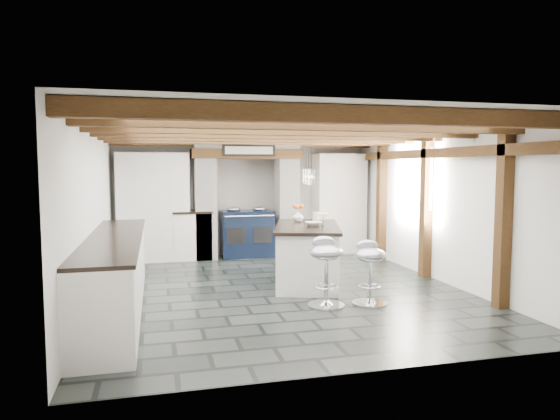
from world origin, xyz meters
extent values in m
plane|color=black|center=(0.00, 0.00, 0.00)|extent=(6.00, 6.00, 0.00)
plane|color=white|center=(0.00, 3.00, 1.15)|extent=(5.00, 0.00, 5.00)
plane|color=white|center=(-2.50, 0.00, 1.15)|extent=(0.00, 6.00, 6.00)
plane|color=white|center=(2.50, 0.00, 1.15)|extent=(0.00, 6.00, 6.00)
plane|color=white|center=(0.00, 0.00, 2.30)|extent=(6.00, 6.00, 0.00)
cube|color=white|center=(-0.80, 2.70, 0.95)|extent=(0.40, 0.60, 1.90)
cube|color=white|center=(0.80, 2.70, 0.95)|extent=(0.40, 0.60, 1.90)
cube|color=#513517|center=(0.00, 2.70, 1.99)|extent=(2.10, 0.65, 0.18)
cube|color=white|center=(0.00, 2.70, 2.15)|extent=(2.00, 0.60, 0.31)
cube|color=black|center=(0.00, 2.38, 2.05)|extent=(1.00, 0.03, 0.22)
cube|color=silver|center=(0.00, 2.36, 2.05)|extent=(0.90, 0.01, 0.14)
cube|color=white|center=(-1.75, 2.70, 1.00)|extent=(1.30, 0.58, 2.00)
cube|color=white|center=(1.90, 2.70, 1.00)|extent=(1.00, 0.58, 2.00)
cube|color=white|center=(-2.20, -0.60, 0.44)|extent=(0.60, 3.80, 0.88)
cube|color=black|center=(-2.20, -0.60, 0.90)|extent=(0.64, 3.80, 0.04)
cube|color=white|center=(-1.05, 2.70, 0.44)|extent=(0.70, 0.60, 0.88)
cube|color=black|center=(-1.05, 2.70, 0.90)|extent=(0.74, 0.64, 0.04)
cube|color=#513517|center=(2.42, 0.00, 1.95)|extent=(0.15, 5.80, 0.14)
plane|color=white|center=(2.48, 0.60, 1.55)|extent=(0.00, 0.90, 0.90)
cube|color=#513517|center=(0.00, -2.60, 2.21)|extent=(5.00, 0.16, 0.16)
cube|color=#513517|center=(0.00, -1.73, 2.21)|extent=(5.00, 0.16, 0.16)
cube|color=#513517|center=(0.00, -0.87, 2.21)|extent=(5.00, 0.16, 0.16)
cube|color=#513517|center=(0.00, 0.00, 2.21)|extent=(5.00, 0.16, 0.16)
cube|color=#513517|center=(0.00, 0.87, 2.21)|extent=(5.00, 0.16, 0.16)
cube|color=#513517|center=(0.00, 1.73, 2.21)|extent=(5.00, 0.16, 0.16)
cube|color=#513517|center=(0.00, 2.60, 2.21)|extent=(5.00, 0.16, 0.16)
cube|color=#513517|center=(2.42, -1.60, 1.15)|extent=(0.15, 0.15, 2.30)
cube|color=#513517|center=(2.42, 0.20, 1.15)|extent=(0.15, 0.15, 2.30)
cube|color=#513517|center=(2.42, 1.80, 1.15)|extent=(0.15, 0.15, 2.30)
cylinder|color=black|center=(0.45, -0.05, 1.93)|extent=(0.01, 0.01, 0.56)
cylinder|color=white|center=(0.45, -0.05, 1.60)|extent=(0.09, 0.09, 0.22)
cylinder|color=black|center=(0.50, 0.25, 1.93)|extent=(0.01, 0.01, 0.56)
cylinder|color=white|center=(0.50, 0.25, 1.60)|extent=(0.09, 0.09, 0.22)
cylinder|color=black|center=(0.55, 0.55, 1.93)|extent=(0.01, 0.01, 0.56)
cylinder|color=white|center=(0.55, 0.55, 1.60)|extent=(0.09, 0.09, 0.22)
cube|color=black|center=(0.00, 2.68, 0.45)|extent=(1.00, 0.60, 0.90)
ellipsoid|color=silver|center=(-0.25, 2.68, 0.93)|extent=(0.28, 0.28, 0.11)
ellipsoid|color=silver|center=(0.25, 2.68, 0.93)|extent=(0.28, 0.28, 0.11)
cylinder|color=silver|center=(0.00, 2.36, 0.82)|extent=(0.95, 0.03, 0.03)
cube|color=black|center=(-0.25, 2.38, 0.45)|extent=(0.35, 0.02, 0.30)
cube|color=black|center=(0.25, 2.38, 0.45)|extent=(0.35, 0.02, 0.30)
cube|color=white|center=(0.48, 0.25, 0.41)|extent=(1.30, 1.87, 0.83)
cube|color=black|center=(0.48, 0.25, 0.85)|extent=(1.40, 1.96, 0.05)
imported|color=white|center=(0.48, 0.75, 0.97)|extent=(0.22, 0.22, 0.18)
ellipsoid|color=orange|center=(0.48, 0.75, 1.11)|extent=(0.19, 0.19, 0.11)
cylinder|color=white|center=(0.71, 0.53, 0.96)|extent=(0.11, 0.11, 0.17)
imported|color=white|center=(0.54, 0.14, 0.91)|extent=(0.30, 0.30, 0.06)
cylinder|color=white|center=(0.72, 0.23, 0.92)|extent=(0.05, 0.05, 0.09)
cylinder|color=white|center=(0.72, 0.23, 0.98)|extent=(0.21, 0.21, 0.01)
cylinder|color=beige|center=(0.72, 0.23, 1.02)|extent=(0.16, 0.16, 0.07)
cylinder|color=silver|center=(0.90, -1.08, 0.02)|extent=(0.44, 0.44, 0.03)
cone|color=silver|center=(0.90, -1.08, 0.06)|extent=(0.20, 0.20, 0.08)
cylinder|color=silver|center=(0.90, -1.08, 0.33)|extent=(0.05, 0.05, 0.55)
torus|color=silver|center=(0.90, -1.08, 0.24)|extent=(0.28, 0.28, 0.02)
ellipsoid|color=#9CA0AB|center=(0.90, -1.08, 0.64)|extent=(0.49, 0.49, 0.18)
ellipsoid|color=#9CA0AB|center=(0.93, -0.98, 0.74)|extent=(0.30, 0.18, 0.15)
cylinder|color=silver|center=(0.34, -1.03, 0.02)|extent=(0.47, 0.47, 0.03)
cone|color=silver|center=(0.34, -1.03, 0.06)|extent=(0.22, 0.22, 0.09)
cylinder|color=silver|center=(0.34, -1.03, 0.35)|extent=(0.05, 0.05, 0.59)
torus|color=silver|center=(0.34, -1.03, 0.26)|extent=(0.30, 0.30, 0.02)
ellipsoid|color=#9CA0AB|center=(0.34, -1.03, 0.69)|extent=(0.53, 0.53, 0.19)
ellipsoid|color=#9CA0AB|center=(0.36, -0.93, 0.80)|extent=(0.32, 0.19, 0.17)
camera|label=1|loc=(-1.70, -6.82, 1.75)|focal=32.00mm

